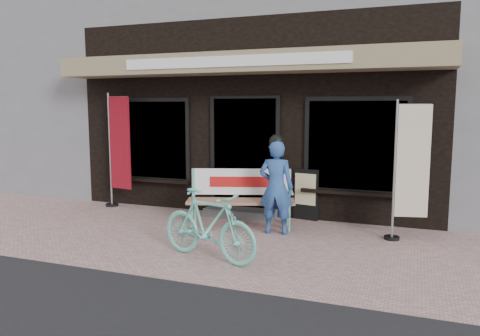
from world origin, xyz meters
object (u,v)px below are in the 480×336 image
at_px(bench, 241,193).
at_px(nobori_red, 118,149).
at_px(person, 276,185).
at_px(nobori_cream, 409,169).
at_px(bicycle, 208,225).
at_px(menu_stand, 306,194).

height_order(bench, nobori_red, nobori_red).
bearing_deg(person, nobori_cream, 4.02).
bearing_deg(bench, person, -37.72).
xyz_separation_m(bench, bicycle, (0.21, -1.78, -0.10)).
bearing_deg(bench, nobori_cream, -16.08).
xyz_separation_m(bicycle, nobori_cream, (2.43, 1.88, 0.62)).
height_order(nobori_red, nobori_cream, nobori_red).
xyz_separation_m(bench, person, (0.68, -0.24, 0.21)).
distance_m(nobori_cream, menu_stand, 1.96).
relative_size(bench, menu_stand, 2.01).
xyz_separation_m(person, nobori_red, (-3.47, 0.78, 0.40)).
height_order(person, bicycle, person).
bearing_deg(bench, menu_stand, 23.98).
height_order(bench, person, person).
bearing_deg(person, nobori_red, 161.40).
height_order(person, nobori_cream, nobori_cream).
bearing_deg(nobori_cream, bicycle, -155.80).
distance_m(bench, nobori_cream, 2.69).
height_order(bench, bicycle, bench).
distance_m(bench, person, 0.75).
bearing_deg(nobori_cream, nobori_red, 161.84).
relative_size(bench, nobori_red, 0.80).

